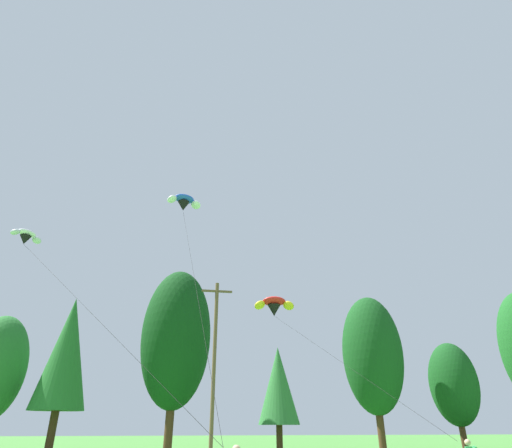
{
  "coord_description": "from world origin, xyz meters",
  "views": [
    {
      "loc": [
        -5.41,
        7.21,
        2.15
      ],
      "look_at": [
        -2.46,
        24.72,
        10.62
      ],
      "focal_mm": 29.7,
      "sensor_mm": 36.0,
      "label": 1
    }
  ],
  "objects_px": {
    "parafoil_kite_far_white": "(26,237)",
    "parafoil_kite_mid_red_yellow": "(274,306)",
    "utility_pole": "(214,362)",
    "parafoil_kite_high_blue_white": "(184,202)"
  },
  "relations": [
    {
      "from": "parafoil_kite_far_white",
      "to": "parafoil_kite_high_blue_white",
      "type": "bearing_deg",
      "value": 23.43
    },
    {
      "from": "parafoil_kite_far_white",
      "to": "parafoil_kite_mid_red_yellow",
      "type": "bearing_deg",
      "value": 25.11
    },
    {
      "from": "parafoil_kite_mid_red_yellow",
      "to": "parafoil_kite_far_white",
      "type": "xyz_separation_m",
      "value": [
        -17.02,
        -7.98,
        1.47
      ]
    },
    {
      "from": "parafoil_kite_mid_red_yellow",
      "to": "parafoil_kite_far_white",
      "type": "height_order",
      "value": "parafoil_kite_far_white"
    },
    {
      "from": "utility_pole",
      "to": "parafoil_kite_high_blue_white",
      "type": "relative_size",
      "value": 0.65
    },
    {
      "from": "utility_pole",
      "to": "parafoil_kite_far_white",
      "type": "xyz_separation_m",
      "value": [
        -12.03,
        -4.41,
        6.46
      ]
    },
    {
      "from": "utility_pole",
      "to": "parafoil_kite_far_white",
      "type": "bearing_deg",
      "value": -159.86
    },
    {
      "from": "parafoil_kite_high_blue_white",
      "to": "utility_pole",
      "type": "bearing_deg",
      "value": 8.81
    },
    {
      "from": "parafoil_kite_high_blue_white",
      "to": "parafoil_kite_far_white",
      "type": "height_order",
      "value": "parafoil_kite_high_blue_white"
    },
    {
      "from": "utility_pole",
      "to": "parafoil_kite_mid_red_yellow",
      "type": "bearing_deg",
      "value": 35.56
    }
  ]
}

